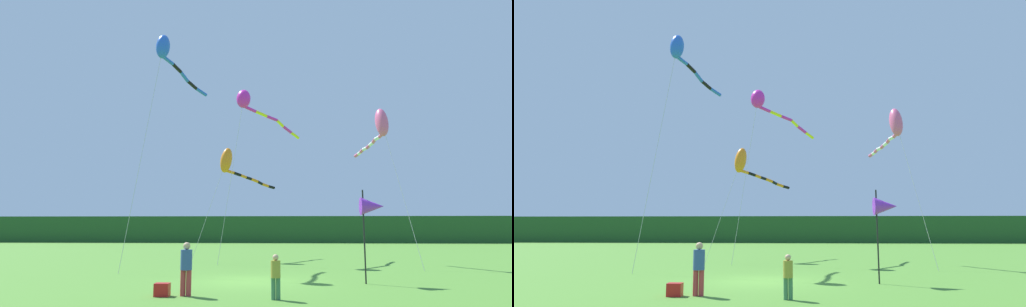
% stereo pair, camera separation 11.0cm
% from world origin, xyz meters
% --- Properties ---
extents(ground_plane, '(120.00, 120.00, 0.00)m').
position_xyz_m(ground_plane, '(0.00, 0.00, 0.00)').
color(ground_plane, '#4C842D').
extents(distant_treeline, '(108.00, 2.58, 3.65)m').
position_xyz_m(distant_treeline, '(0.00, 45.00, 1.83)').
color(distant_treeline, '#234C23').
rests_on(distant_treeline, ground).
extents(person_adult, '(0.36, 0.36, 1.66)m').
position_xyz_m(person_adult, '(-1.66, -3.97, 0.93)').
color(person_adult, '#B23338').
rests_on(person_adult, ground).
extents(person_child, '(0.29, 0.29, 1.33)m').
position_xyz_m(person_child, '(1.18, -4.54, 0.74)').
color(person_child, '#3F724C').
rests_on(person_child, ground).
extents(cooler_box, '(0.46, 0.35, 0.40)m').
position_xyz_m(cooler_box, '(-2.38, -4.06, 0.20)').
color(cooler_box, red).
rests_on(cooler_box, ground).
extents(banner_flag_pole, '(0.90, 0.70, 3.58)m').
position_xyz_m(banner_flag_pole, '(4.91, -0.60, 2.91)').
color(banner_flag_pole, black).
rests_on(banner_flag_pole, ground).
extents(kite_blue, '(3.03, 5.99, 12.67)m').
position_xyz_m(kite_blue, '(-4.89, 4.84, 11.71)').
color(kite_blue, '#B2B2B2').
rests_on(kite_blue, ground).
extents(kite_magenta, '(5.14, 6.76, 11.09)m').
position_xyz_m(kite_magenta, '(-0.64, 10.08, 10.21)').
color(kite_magenta, '#B2B2B2').
rests_on(kite_magenta, ground).
extents(kite_rainbow, '(2.29, 6.01, 9.17)m').
position_xyz_m(kite_rainbow, '(7.27, 7.70, 8.08)').
color(kite_rainbow, '#B2B2B2').
rests_on(kite_rainbow, ground).
extents(kite_orange, '(5.13, 5.59, 7.58)m').
position_xyz_m(kite_orange, '(-2.06, 11.60, 6.43)').
color(kite_orange, '#B2B2B2').
rests_on(kite_orange, ground).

